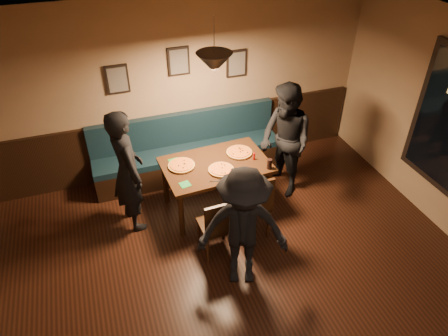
% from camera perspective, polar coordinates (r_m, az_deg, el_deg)
% --- Properties ---
extents(ceiling, '(7.00, 7.00, 0.00)m').
position_cam_1_polar(ceiling, '(2.88, 9.64, 7.92)').
color(ceiling, silver).
rests_on(ceiling, ground).
extents(wall_back, '(6.00, 0.00, 6.00)m').
position_cam_1_polar(wall_back, '(6.46, -6.05, 10.74)').
color(wall_back, '#8C704F').
rests_on(wall_back, ground).
extents(wainscot, '(5.88, 0.06, 1.00)m').
position_cam_1_polar(wainscot, '(6.86, -5.53, 3.83)').
color(wainscot, black).
rests_on(wainscot, ground).
extents(booth_bench, '(3.00, 0.60, 1.00)m').
position_cam_1_polar(booth_bench, '(6.64, -4.94, 2.66)').
color(booth_bench, '#0F232D').
rests_on(booth_bench, ground).
extents(picture_left, '(0.32, 0.04, 0.42)m').
position_cam_1_polar(picture_left, '(6.19, -14.42, 11.71)').
color(picture_left, black).
rests_on(picture_left, wall_back).
extents(picture_center, '(0.32, 0.04, 0.42)m').
position_cam_1_polar(picture_center, '(6.25, -6.25, 14.36)').
color(picture_center, black).
rests_on(picture_center, wall_back).
extents(picture_right, '(0.32, 0.04, 0.42)m').
position_cam_1_polar(picture_right, '(6.55, 1.72, 14.16)').
color(picture_right, black).
rests_on(picture_right, wall_back).
extents(pendant_lamp, '(0.44, 0.44, 0.25)m').
position_cam_1_polar(pendant_lamp, '(5.08, -1.33, 14.22)').
color(pendant_lamp, black).
rests_on(pendant_lamp, ceiling).
extents(dining_table, '(1.52, 1.03, 0.78)m').
position_cam_1_polar(dining_table, '(6.02, -1.09, -2.46)').
color(dining_table, black).
rests_on(dining_table, floor).
extents(chair_near_left, '(0.42, 0.42, 0.91)m').
position_cam_1_polar(chair_near_left, '(5.33, -1.18, -7.65)').
color(chair_near_left, black).
rests_on(chair_near_left, floor).
extents(chair_near_right, '(0.46, 0.46, 1.01)m').
position_cam_1_polar(chair_near_right, '(5.56, 3.65, -4.87)').
color(chair_near_right, black).
rests_on(chair_near_right, floor).
extents(diner_left, '(0.53, 0.72, 1.78)m').
position_cam_1_polar(diner_left, '(5.60, -13.08, -0.45)').
color(diner_left, black).
rests_on(diner_left, floor).
extents(diner_right, '(0.82, 0.97, 1.76)m').
position_cam_1_polar(diner_right, '(6.15, 8.40, 3.66)').
color(diner_right, black).
rests_on(diner_right, floor).
extents(diner_front, '(1.19, 0.91, 1.62)m').
position_cam_1_polar(diner_front, '(4.75, 2.63, -8.43)').
color(diner_front, black).
rests_on(diner_front, floor).
extents(pizza_a, '(0.48, 0.48, 0.04)m').
position_cam_1_polar(pizza_a, '(5.74, -5.86, 0.36)').
color(pizza_a, orange).
rests_on(pizza_a, dining_table).
extents(pizza_b, '(0.42, 0.42, 0.04)m').
position_cam_1_polar(pizza_b, '(5.63, -0.41, -0.22)').
color(pizza_b, '#BF8824').
rests_on(pizza_b, dining_table).
extents(pizza_c, '(0.39, 0.39, 0.04)m').
position_cam_1_polar(pizza_c, '(5.98, 2.11, 2.17)').
color(pizza_c, gold).
rests_on(pizza_c, dining_table).
extents(soda_glass, '(0.09, 0.09, 0.15)m').
position_cam_1_polar(soda_glass, '(5.68, 6.26, 0.56)').
color(soda_glass, black).
rests_on(soda_glass, dining_table).
extents(tabasco_bottle, '(0.03, 0.03, 0.13)m').
position_cam_1_polar(tabasco_bottle, '(5.84, 4.15, 1.70)').
color(tabasco_bottle, '#A40705').
rests_on(tabasco_bottle, dining_table).
extents(napkin_a, '(0.16, 0.16, 0.01)m').
position_cam_1_polar(napkin_a, '(5.87, -6.84, 0.94)').
color(napkin_a, '#1D7023').
rests_on(napkin_a, dining_table).
extents(napkin_b, '(0.15, 0.15, 0.01)m').
position_cam_1_polar(napkin_b, '(5.43, -5.37, -2.26)').
color(napkin_b, '#1F7431').
rests_on(napkin_b, dining_table).
extents(cutlery_set, '(0.18, 0.07, 0.00)m').
position_cam_1_polar(cutlery_set, '(5.47, -0.52, -1.74)').
color(cutlery_set, silver).
rests_on(cutlery_set, dining_table).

